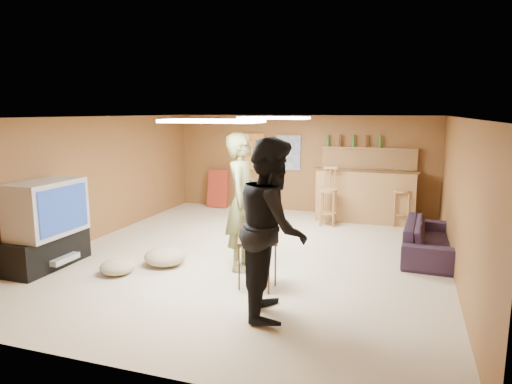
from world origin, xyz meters
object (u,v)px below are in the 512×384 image
(person_olive, at_px, (243,202))
(bar_counter, at_px, (365,195))
(person_black, at_px, (273,227))
(tv_body, at_px, (47,208))
(sofa, at_px, (429,239))
(tray_table, at_px, (257,264))

(person_olive, bearing_deg, bar_counter, -26.62)
(person_olive, relative_size, person_black, 0.99)
(tv_body, relative_size, bar_counter, 0.55)
(person_olive, relative_size, sofa, 1.05)
(sofa, bearing_deg, person_olive, 122.32)
(bar_counter, distance_m, person_olive, 3.87)
(tv_body, distance_m, person_olive, 2.86)
(tray_table, bearing_deg, sofa, 44.64)
(bar_counter, height_order, sofa, bar_counter)
(bar_counter, xyz_separation_m, tray_table, (-0.98, -4.24, -0.22))
(tv_body, height_order, person_olive, person_olive)
(bar_counter, bearing_deg, tv_body, -133.00)
(person_olive, bearing_deg, tray_table, -151.30)
(tv_body, distance_m, bar_counter, 6.09)
(person_olive, bearing_deg, tv_body, 103.01)
(person_black, bearing_deg, person_olive, 17.89)
(person_olive, height_order, tray_table, person_olive)
(bar_counter, xyz_separation_m, person_black, (-0.59, -4.88, 0.46))
(tv_body, bearing_deg, person_olive, 17.87)
(sofa, bearing_deg, tv_body, 116.70)
(bar_counter, distance_m, person_black, 4.93)
(bar_counter, bearing_deg, person_black, -96.88)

